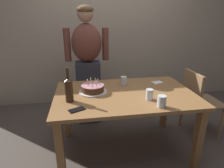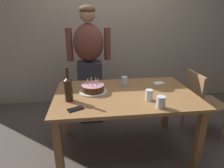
{
  "view_description": "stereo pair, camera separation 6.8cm",
  "coord_description": "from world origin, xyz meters",
  "px_view_note": "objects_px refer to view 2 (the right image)",
  "views": [
    {
      "loc": [
        -0.44,
        -1.86,
        1.54
      ],
      "look_at": [
        -0.14,
        0.03,
        0.84
      ],
      "focal_mm": 30.52,
      "sensor_mm": 36.0,
      "label": 1
    },
    {
      "loc": [
        -0.37,
        -1.87,
        1.54
      ],
      "look_at": [
        -0.14,
        0.03,
        0.84
      ],
      "focal_mm": 30.52,
      "sensor_mm": 36.0,
      "label": 2
    }
  ],
  "objects_px": {
    "water_glass_near": "(161,102)",
    "cell_phone": "(75,109)",
    "wine_bottle": "(68,88)",
    "water_glass_far": "(124,81)",
    "person_man_bearded": "(89,65)",
    "napkin_stack": "(159,83)",
    "water_glass_side": "(149,95)",
    "dining_chair": "(200,100)",
    "birthday_cake": "(93,88)"
  },
  "relations": [
    {
      "from": "water_glass_far",
      "to": "person_man_bearded",
      "type": "xyz_separation_m",
      "value": [
        -0.41,
        0.53,
        0.08
      ]
    },
    {
      "from": "person_man_bearded",
      "to": "wine_bottle",
      "type": "bearing_deg",
      "value": 76.47
    },
    {
      "from": "wine_bottle",
      "to": "dining_chair",
      "type": "height_order",
      "value": "wine_bottle"
    },
    {
      "from": "cell_phone",
      "to": "napkin_stack",
      "type": "height_order",
      "value": "same"
    },
    {
      "from": "wine_bottle",
      "to": "water_glass_far",
      "type": "bearing_deg",
      "value": 30.25
    },
    {
      "from": "birthday_cake",
      "to": "water_glass_near",
      "type": "distance_m",
      "value": 0.75
    },
    {
      "from": "water_glass_near",
      "to": "dining_chair",
      "type": "height_order",
      "value": "dining_chair"
    },
    {
      "from": "water_glass_far",
      "to": "dining_chair",
      "type": "xyz_separation_m",
      "value": [
        0.98,
        -0.04,
        -0.28
      ]
    },
    {
      "from": "water_glass_far",
      "to": "napkin_stack",
      "type": "relative_size",
      "value": 0.85
    },
    {
      "from": "birthday_cake",
      "to": "cell_phone",
      "type": "distance_m",
      "value": 0.43
    },
    {
      "from": "water_glass_near",
      "to": "person_man_bearded",
      "type": "bearing_deg",
      "value": 118.67
    },
    {
      "from": "wine_bottle",
      "to": "person_man_bearded",
      "type": "height_order",
      "value": "person_man_bearded"
    },
    {
      "from": "water_glass_side",
      "to": "wine_bottle",
      "type": "relative_size",
      "value": 0.32
    },
    {
      "from": "dining_chair",
      "to": "cell_phone",
      "type": "bearing_deg",
      "value": 108.54
    },
    {
      "from": "birthday_cake",
      "to": "dining_chair",
      "type": "relative_size",
      "value": 0.35
    },
    {
      "from": "dining_chair",
      "to": "wine_bottle",
      "type": "bearing_deg",
      "value": 101.21
    },
    {
      "from": "wine_bottle",
      "to": "cell_phone",
      "type": "xyz_separation_m",
      "value": [
        0.07,
        -0.2,
        -0.13
      ]
    },
    {
      "from": "napkin_stack",
      "to": "person_man_bearded",
      "type": "height_order",
      "value": "person_man_bearded"
    },
    {
      "from": "birthday_cake",
      "to": "dining_chair",
      "type": "bearing_deg",
      "value": 4.92
    },
    {
      "from": "water_glass_near",
      "to": "water_glass_side",
      "type": "relative_size",
      "value": 1.01
    },
    {
      "from": "water_glass_side",
      "to": "dining_chair",
      "type": "height_order",
      "value": "dining_chair"
    },
    {
      "from": "napkin_stack",
      "to": "water_glass_far",
      "type": "bearing_deg",
      "value": -177.59
    },
    {
      "from": "water_glass_side",
      "to": "cell_phone",
      "type": "height_order",
      "value": "water_glass_side"
    },
    {
      "from": "cell_phone",
      "to": "water_glass_near",
      "type": "bearing_deg",
      "value": -30.15
    },
    {
      "from": "water_glass_near",
      "to": "person_man_bearded",
      "type": "relative_size",
      "value": 0.07
    },
    {
      "from": "birthday_cake",
      "to": "wine_bottle",
      "type": "xyz_separation_m",
      "value": [
        -0.24,
        -0.2,
        0.09
      ]
    },
    {
      "from": "birthday_cake",
      "to": "cell_phone",
      "type": "bearing_deg",
      "value": -113.15
    },
    {
      "from": "water_glass_side",
      "to": "wine_bottle",
      "type": "bearing_deg",
      "value": 173.94
    },
    {
      "from": "water_glass_near",
      "to": "wine_bottle",
      "type": "height_order",
      "value": "wine_bottle"
    },
    {
      "from": "water_glass_far",
      "to": "napkin_stack",
      "type": "xyz_separation_m",
      "value": [
        0.44,
        0.02,
        -0.05
      ]
    },
    {
      "from": "water_glass_far",
      "to": "person_man_bearded",
      "type": "bearing_deg",
      "value": 127.57
    },
    {
      "from": "napkin_stack",
      "to": "person_man_bearded",
      "type": "distance_m",
      "value": 0.99
    },
    {
      "from": "water_glass_near",
      "to": "cell_phone",
      "type": "xyz_separation_m",
      "value": [
        -0.77,
        0.06,
        -0.05
      ]
    },
    {
      "from": "birthday_cake",
      "to": "water_glass_side",
      "type": "bearing_deg",
      "value": -27.47
    },
    {
      "from": "water_glass_side",
      "to": "wine_bottle",
      "type": "xyz_separation_m",
      "value": [
        -0.78,
        0.08,
        0.08
      ]
    },
    {
      "from": "birthday_cake",
      "to": "wine_bottle",
      "type": "bearing_deg",
      "value": -140.1
    },
    {
      "from": "water_glass_side",
      "to": "napkin_stack",
      "type": "height_order",
      "value": "water_glass_side"
    },
    {
      "from": "water_glass_near",
      "to": "cell_phone",
      "type": "height_order",
      "value": "water_glass_near"
    },
    {
      "from": "water_glass_near",
      "to": "birthday_cake",
      "type": "bearing_deg",
      "value": 142.77
    },
    {
      "from": "person_man_bearded",
      "to": "water_glass_far",
      "type": "bearing_deg",
      "value": 127.57
    },
    {
      "from": "napkin_stack",
      "to": "wine_bottle",
      "type": "bearing_deg",
      "value": -160.23
    },
    {
      "from": "cell_phone",
      "to": "person_man_bearded",
      "type": "xyz_separation_m",
      "value": [
        0.14,
        1.08,
        0.13
      ]
    },
    {
      "from": "napkin_stack",
      "to": "water_glass_near",
      "type": "bearing_deg",
      "value": -108.86
    },
    {
      "from": "cell_phone",
      "to": "dining_chair",
      "type": "height_order",
      "value": "dining_chair"
    },
    {
      "from": "water_glass_far",
      "to": "water_glass_side",
      "type": "bearing_deg",
      "value": -69.64
    },
    {
      "from": "water_glass_far",
      "to": "wine_bottle",
      "type": "xyz_separation_m",
      "value": [
        -0.62,
        -0.36,
        0.08
      ]
    },
    {
      "from": "water_glass_side",
      "to": "person_man_bearded",
      "type": "height_order",
      "value": "person_man_bearded"
    },
    {
      "from": "birthday_cake",
      "to": "dining_chair",
      "type": "distance_m",
      "value": 1.39
    },
    {
      "from": "cell_phone",
      "to": "birthday_cake",
      "type": "bearing_deg",
      "value": 41.09
    },
    {
      "from": "cell_phone",
      "to": "person_man_bearded",
      "type": "distance_m",
      "value": 1.1
    }
  ]
}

